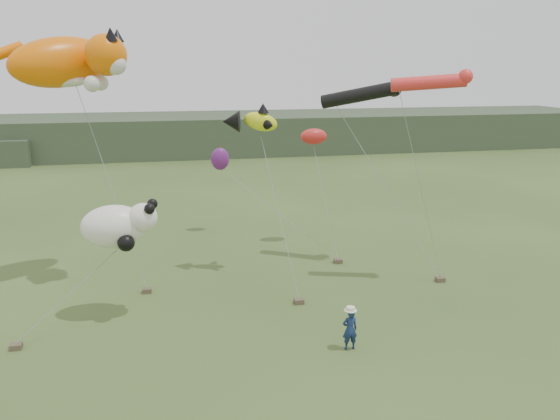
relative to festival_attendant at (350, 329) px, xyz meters
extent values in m
plane|color=#385123|center=(-0.86, 0.25, -0.72)|extent=(120.00, 120.00, 0.00)
cube|color=#2D3D28|center=(-0.86, 45.25, 1.28)|extent=(90.00, 12.00, 4.00)
imported|color=#15274E|center=(0.00, 0.00, 0.00)|extent=(0.53, 0.35, 1.43)
cube|color=brown|center=(-6.78, 6.19, -0.62)|extent=(0.37, 0.30, 0.19)
cube|color=brown|center=(-0.80, 3.86, -0.62)|extent=(0.37, 0.30, 0.19)
cube|color=brown|center=(5.83, 4.84, -0.62)|extent=(0.37, 0.30, 0.19)
cube|color=brown|center=(-10.94, 2.24, -0.62)|extent=(0.37, 0.30, 0.19)
cube|color=brown|center=(2.13, 7.98, -0.62)|extent=(0.37, 0.30, 0.19)
ellipsoid|color=orange|center=(-9.68, 8.75, 8.62)|extent=(4.93, 4.23, 2.44)
sphere|color=orange|center=(-7.84, 7.83, 8.89)|extent=(1.65, 1.65, 1.65)
cone|color=black|center=(-7.57, 7.37, 9.68)|extent=(0.51, 0.63, 0.62)
cone|color=black|center=(-7.39, 8.29, 9.68)|extent=(0.51, 0.59, 0.59)
sphere|color=silver|center=(-7.48, 7.55, 8.53)|extent=(0.83, 0.83, 0.83)
ellipsoid|color=silver|center=(-9.50, 8.47, 7.88)|extent=(1.62, 0.81, 0.51)
sphere|color=silver|center=(-8.40, 7.28, 7.79)|extent=(0.64, 0.64, 0.64)
sphere|color=silver|center=(-8.21, 8.57, 7.79)|extent=(0.64, 0.64, 0.64)
cylinder|color=orange|center=(-12.07, 9.48, 8.99)|extent=(1.71, 1.25, 1.00)
ellipsoid|color=#D7E616|center=(-1.60, 7.86, 6.13)|extent=(1.72, 0.99, 1.12)
cone|color=black|center=(-2.86, 8.18, 6.13)|extent=(0.94, 1.09, 0.95)
cone|color=black|center=(-1.50, 7.86, 6.71)|extent=(0.53, 0.53, 0.42)
cone|color=black|center=(-1.29, 7.33, 6.02)|extent=(0.56, 0.59, 0.42)
cone|color=black|center=(-1.29, 8.39, 6.02)|extent=(0.56, 0.59, 0.42)
cylinder|color=black|center=(3.02, 8.50, 7.17)|extent=(3.29, 2.25, 1.30)
sphere|color=black|center=(4.54, 7.95, 7.45)|extent=(0.67, 0.67, 0.67)
cylinder|color=red|center=(4.92, 5.39, 7.81)|extent=(3.06, 1.38, 0.77)
sphere|color=red|center=(6.27, 4.91, 8.05)|extent=(0.60, 0.60, 0.60)
ellipsoid|color=white|center=(-7.69, 4.29, 2.78)|extent=(2.38, 1.59, 1.59)
sphere|color=white|center=(-6.64, 4.03, 3.14)|extent=(1.06, 1.06, 1.06)
sphere|color=black|center=(-6.37, 3.68, 3.53)|extent=(0.39, 0.39, 0.39)
sphere|color=black|center=(-6.28, 4.43, 3.53)|extent=(0.39, 0.39, 0.39)
sphere|color=black|center=(-7.25, 3.59, 2.34)|extent=(0.62, 0.62, 0.62)
sphere|color=black|center=(-8.40, 4.56, 2.43)|extent=(0.62, 0.62, 0.62)
ellipsoid|color=red|center=(1.78, 11.51, 4.96)|extent=(1.39, 0.81, 0.81)
ellipsoid|color=#611C6B|center=(-2.80, 14.45, 3.46)|extent=(1.02, 0.68, 1.24)
camera|label=1|loc=(-5.61, -15.68, 8.46)|focal=35.00mm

